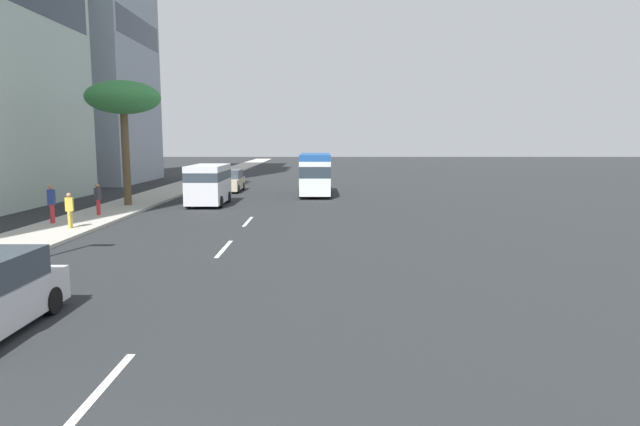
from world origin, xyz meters
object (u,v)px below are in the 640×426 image
Objects in this scene: car_lead at (229,181)px; pedestrian_near_lamp at (70,209)px; pedestrian_mid_block at (98,198)px; palm_tree at (123,99)px; van_third at (209,182)px; pedestrian_by_tree at (52,202)px; minibus_second at (315,173)px.

pedestrian_near_lamp is at bearing -11.62° from car_lead.
pedestrian_mid_block is 0.22× the size of palm_tree.
van_third is (-9.24, -0.22, 0.63)m from car_lead.
van_third is 3.05× the size of pedestrian_near_lamp.
pedestrian_near_lamp is 0.21× the size of palm_tree.
pedestrian_mid_block is 7.03m from palm_tree.
van_third is 10.81m from pedestrian_near_lamp.
pedestrian_near_lamp is 4.38m from pedestrian_mid_block.
car_lead is at bearing -23.42° from palm_tree.
van_third reaches higher than pedestrian_by_tree.
palm_tree is (-10.34, 4.48, 5.65)m from car_lead.
pedestrian_by_tree is (-17.69, 5.48, 0.37)m from car_lead.
van_third is 0.65× the size of palm_tree.
van_third reaches higher than pedestrian_near_lamp.
pedestrian_mid_block is (-14.84, 4.45, 0.25)m from car_lead.
pedestrian_by_tree is at bearing -4.63° from pedestrian_mid_block.
car_lead is at bearing 66.54° from minibus_second.
pedestrian_mid_block is at bearing -118.85° from pedestrian_by_tree.
pedestrian_by_tree is at bearing 172.28° from palm_tree.
pedestrian_mid_block is at bearing -16.68° from car_lead.
palm_tree reaches higher than pedestrian_by_tree.
pedestrian_by_tree is at bearing 140.04° from minibus_second.
minibus_second reaches higher than pedestrian_by_tree.
pedestrian_by_tree is 0.25× the size of palm_tree.
palm_tree is (8.86, 0.53, 5.44)m from pedestrian_near_lamp.
palm_tree is at bearing -106.75° from pedestrian_by_tree.
car_lead is 0.93× the size of van_third.
pedestrian_mid_block is 3.03m from pedestrian_by_tree.
palm_tree is at bearing -76.83° from van_third.
van_third is 10.20m from pedestrian_by_tree.
pedestrian_mid_block is at bearing -179.61° from palm_tree.
pedestrian_by_tree is at bearing -33.98° from van_third.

